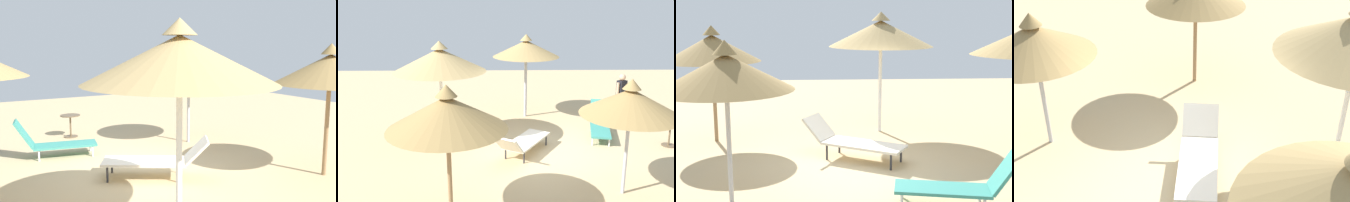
% 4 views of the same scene
% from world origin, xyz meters
% --- Properties ---
extents(ground, '(24.00, 24.00, 0.10)m').
position_xyz_m(ground, '(0.00, 0.00, -0.05)').
color(ground, tan).
extents(parasol_umbrella_center, '(2.55, 2.55, 2.98)m').
position_xyz_m(parasol_umbrella_center, '(-2.71, 0.85, 2.45)').
color(parasol_umbrella_center, white).
rests_on(parasol_umbrella_center, ground).
extents(parasol_umbrella_near_left, '(2.08, 2.08, 2.55)m').
position_xyz_m(parasol_umbrella_near_left, '(1.60, -2.09, 2.07)').
color(parasol_umbrella_near_left, '#B2B2B7').
rests_on(parasol_umbrella_near_left, ground).
extents(parasol_umbrella_near_right, '(2.18, 2.18, 2.68)m').
position_xyz_m(parasol_umbrella_near_right, '(-2.01, -3.07, 2.16)').
color(parasol_umbrella_near_right, olive).
rests_on(parasol_umbrella_near_right, ground).
extents(parasol_umbrella_far_left, '(2.27, 2.27, 2.91)m').
position_xyz_m(parasol_umbrella_far_left, '(-0.16, 3.41, 2.41)').
color(parasol_umbrella_far_left, '#B2B2B7').
rests_on(parasol_umbrella_far_left, ground).
extents(lounge_chair_far_right, '(0.92, 1.93, 0.93)m').
position_xyz_m(lounge_chair_far_right, '(2.00, 1.48, 0.38)').
color(lounge_chair_far_right, teal).
rests_on(lounge_chair_far_right, ground).
extents(lounge_chair_edge, '(1.63, 2.14, 0.81)m').
position_xyz_m(lounge_chair_edge, '(-0.47, -0.02, 0.39)').
color(lounge_chair_edge, silver).
rests_on(lounge_chair_edge, ground).
extents(person_standing_front, '(0.41, 0.34, 1.65)m').
position_xyz_m(person_standing_front, '(3.01, 2.76, 0.94)').
color(person_standing_front, navy).
rests_on(person_standing_front, ground).
extents(handbag, '(0.38, 0.29, 0.50)m').
position_xyz_m(handbag, '(2.98, 3.56, 0.18)').
color(handbag, beige).
rests_on(handbag, ground).
extents(side_table_round, '(0.57, 0.57, 0.65)m').
position_xyz_m(side_table_round, '(3.77, 0.57, 0.44)').
color(side_table_round, brown).
rests_on(side_table_round, ground).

